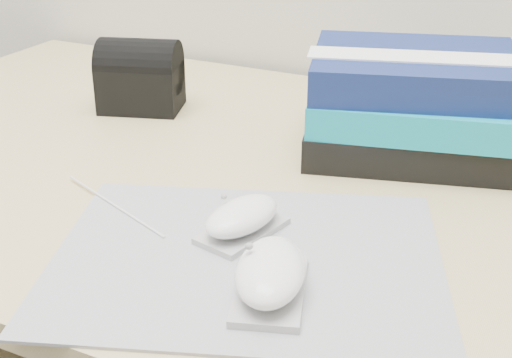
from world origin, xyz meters
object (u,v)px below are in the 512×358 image
at_px(pouch, 140,76).
at_px(book_stack, 414,103).
at_px(mouse_rear, 242,218).
at_px(mouse_front, 270,274).
at_px(desk, 348,312).

bearing_deg(pouch, book_stack, 3.49).
xyz_separation_m(mouse_rear, mouse_front, (0.07, -0.09, 0.00)).
height_order(desk, pouch, pouch).
xyz_separation_m(desk, mouse_front, (0.02, -0.32, 0.26)).
height_order(book_stack, pouch, book_stack).
bearing_deg(mouse_front, pouch, 136.68).
distance_m(mouse_rear, pouch, 0.44).
relative_size(mouse_front, book_stack, 0.40).
distance_m(desk, pouch, 0.48).
bearing_deg(mouse_front, book_stack, 86.51).
relative_size(desk, mouse_front, 12.19).
bearing_deg(desk, book_stack, 61.25).
bearing_deg(mouse_front, mouse_rear, 130.00).
relative_size(mouse_rear, mouse_front, 0.85).
relative_size(desk, mouse_rear, 14.38).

